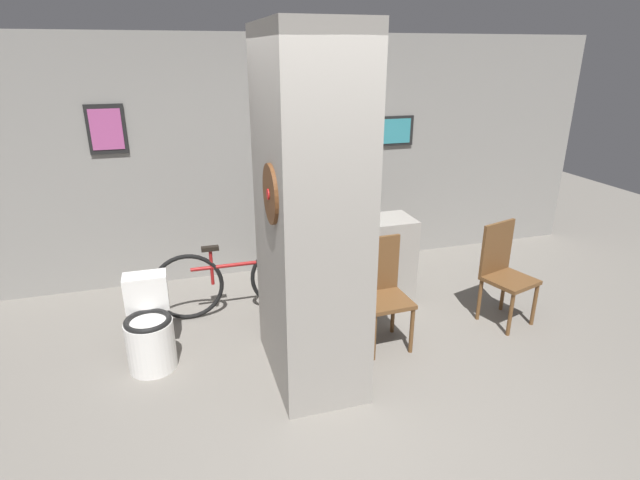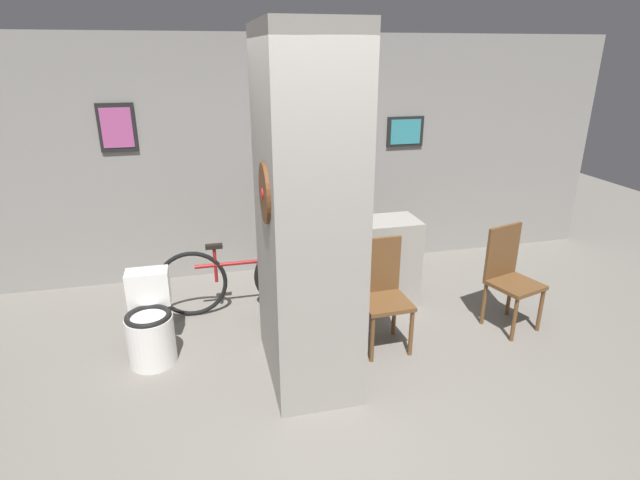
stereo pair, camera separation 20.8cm
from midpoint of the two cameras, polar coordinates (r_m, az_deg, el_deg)
ground_plane at (r=3.80m, az=3.90°, el=-18.74°), size 14.00×14.00×0.00m
wall_back at (r=5.60m, az=-3.97°, el=9.29°), size 8.00×0.09×2.60m
pillar_center at (r=3.60m, az=0.07°, el=2.73°), size 0.65×1.08×2.60m
counter_shelf at (r=4.94m, az=4.29°, el=-2.87°), size 1.42×0.44×0.87m
toilet at (r=4.35m, az=-17.51°, el=-9.32°), size 0.38×0.54×0.71m
chair_near_pillar at (r=4.31m, az=8.45°, el=-5.67°), size 0.42×0.42×0.95m
chair_by_doorway at (r=4.91m, az=21.96°, el=-3.60°), size 0.50×0.50×0.95m
bicycle at (r=4.91m, az=-7.83°, el=-4.32°), size 1.59×0.42×0.72m
bottle_tall at (r=4.88m, az=6.79°, el=3.42°), size 0.08×0.08×0.27m
bottle_short at (r=4.80m, az=5.74°, el=2.94°), size 0.07×0.07×0.22m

